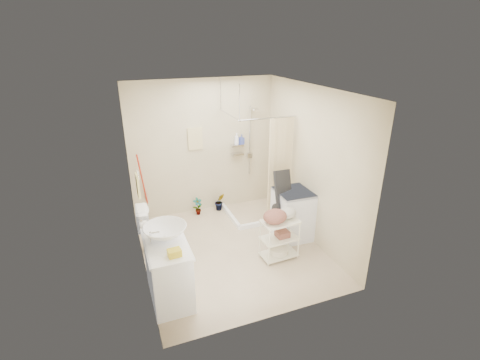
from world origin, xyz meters
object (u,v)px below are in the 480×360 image
object	(u,v)px
toilet	(162,227)
vanity	(168,270)
laundry_rack	(280,235)
washing_machine	(293,214)

from	to	relation	value
toilet	vanity	bearing A→B (deg)	178.79
laundry_rack	toilet	bearing A→B (deg)	148.15
vanity	toilet	bearing A→B (deg)	84.14
toilet	washing_machine	world-z (taller)	washing_machine
laundry_rack	vanity	bearing A→B (deg)	-173.92
vanity	toilet	world-z (taller)	vanity
toilet	washing_machine	distance (m)	2.22
vanity	laundry_rack	xyz separation A→B (m)	(1.79, 0.29, -0.03)
vanity	toilet	xyz separation A→B (m)	(0.12, 1.21, -0.02)
washing_machine	laundry_rack	world-z (taller)	washing_machine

